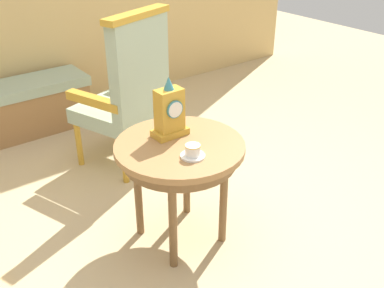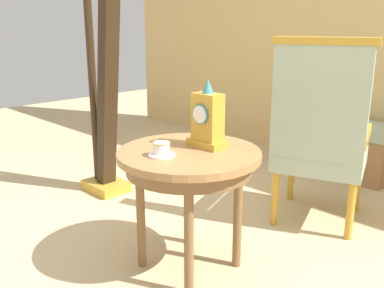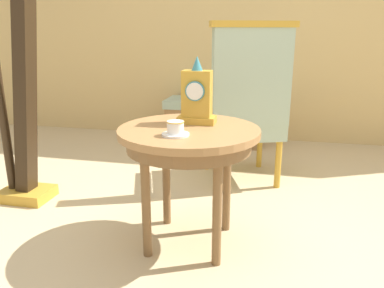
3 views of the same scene
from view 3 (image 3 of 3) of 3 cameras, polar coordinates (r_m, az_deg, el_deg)
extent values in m
plane|color=tan|center=(2.01, 0.10, -15.41)|extent=(10.00, 10.00, 0.00)
cylinder|color=#9E7042|center=(1.82, -0.47, 1.93)|extent=(0.69, 0.69, 0.03)
cylinder|color=brown|center=(1.84, -0.46, 0.34)|extent=(0.61, 0.61, 0.07)
cylinder|color=brown|center=(2.05, 5.35, -5.58)|extent=(0.04, 0.04, 0.59)
cylinder|color=brown|center=(2.12, -3.94, -4.84)|extent=(0.04, 0.04, 0.59)
cylinder|color=brown|center=(1.82, -7.04, -8.64)|extent=(0.04, 0.04, 0.59)
cylinder|color=brown|center=(1.74, 3.86, -9.73)|extent=(0.04, 0.04, 0.59)
cylinder|color=white|center=(1.68, -2.53, 1.47)|extent=(0.13, 0.13, 0.01)
cylinder|color=white|center=(1.67, -2.54, 2.57)|extent=(0.08, 0.08, 0.06)
torus|color=gold|center=(1.67, -2.56, 3.41)|extent=(0.08, 0.08, 0.00)
cube|color=gold|center=(1.92, 0.75, 3.74)|extent=(0.19, 0.11, 0.04)
cube|color=gold|center=(1.89, 0.77, 7.67)|extent=(0.14, 0.09, 0.23)
cylinder|color=teal|center=(1.84, 0.44, 8.06)|extent=(0.10, 0.01, 0.10)
cylinder|color=white|center=(1.83, 0.40, 8.03)|extent=(0.08, 0.00, 0.08)
cone|color=teal|center=(1.87, 0.79, 12.21)|extent=(0.06, 0.06, 0.07)
cube|color=#9EB299|center=(2.79, 7.51, 2.71)|extent=(0.66, 0.66, 0.11)
cube|color=#9EB299|center=(2.52, 9.09, 9.83)|extent=(0.52, 0.26, 0.64)
cube|color=gold|center=(2.50, 9.45, 17.59)|extent=(0.56, 0.28, 0.04)
cube|color=gold|center=(2.82, 12.18, 6.06)|extent=(0.22, 0.46, 0.06)
cube|color=gold|center=(2.71, 2.90, 5.98)|extent=(0.22, 0.46, 0.06)
cylinder|color=gold|center=(3.12, 10.27, -0.36)|extent=(0.04, 0.04, 0.35)
cylinder|color=gold|center=(3.02, 2.26, -0.67)|extent=(0.04, 0.04, 0.35)
cylinder|color=gold|center=(2.72, 12.98, -3.01)|extent=(0.04, 0.04, 0.35)
cylinder|color=gold|center=(2.60, 3.83, -3.48)|extent=(0.04, 0.04, 0.35)
cube|color=gold|center=(2.75, -23.83, -6.95)|extent=(0.32, 0.24, 0.07)
cube|color=black|center=(2.50, -24.14, 10.46)|extent=(0.28, 0.11, 1.59)
cube|color=#9EB299|center=(3.72, 3.45, 6.16)|extent=(0.96, 0.40, 0.08)
cube|color=#9E7042|center=(3.77, 3.39, 2.87)|extent=(0.92, 0.38, 0.36)
camera|label=1|loc=(1.74, -83.68, 26.11)|focal=41.89mm
camera|label=2|loc=(1.07, 86.62, 9.52)|focal=40.13mm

